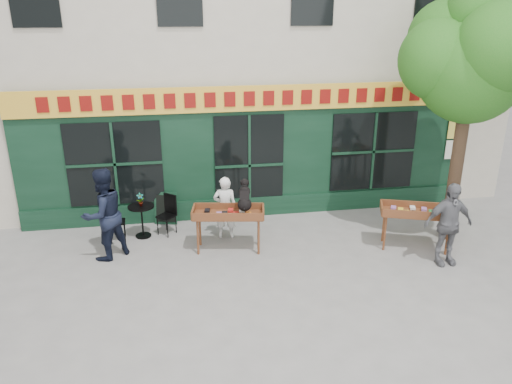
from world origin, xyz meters
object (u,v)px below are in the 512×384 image
(woman, at_px, (225,207))
(man_left, at_px, (104,214))
(man_right, at_px, (448,224))
(book_cart_right, at_px, (417,213))
(dog, at_px, (245,195))
(book_cart_center, at_px, (228,215))
(bistro_table, at_px, (142,215))

(woman, xyz_separation_m, man_left, (-2.59, -0.56, 0.25))
(man_right, relative_size, man_left, 0.89)
(book_cart_right, bearing_deg, woman, -177.55)
(man_right, bearing_deg, man_left, 167.87)
(dog, xyz_separation_m, man_right, (3.99, -1.29, -0.41))
(book_cart_right, relative_size, man_right, 0.92)
(book_cart_center, bearing_deg, bistro_table, 161.80)
(dog, height_order, man_left, man_left)
(book_cart_right, distance_m, bistro_table, 6.14)
(man_right, bearing_deg, book_cart_right, 111.38)
(man_left, bearing_deg, woman, 153.22)
(book_cart_right, distance_m, man_right, 0.81)
(man_right, bearing_deg, bistro_table, 159.02)
(dog, distance_m, man_right, 4.21)
(book_cart_center, relative_size, bistro_table, 2.08)
(dog, relative_size, bistro_table, 0.79)
(book_cart_center, xyz_separation_m, dog, (0.35, -0.05, 0.47))
(dog, xyz_separation_m, bistro_table, (-2.24, 1.04, -0.75))
(woman, bearing_deg, book_cart_right, 172.37)
(woman, bearing_deg, man_right, 164.81)
(dog, bearing_deg, man_right, -8.48)
(woman, relative_size, bistro_table, 1.94)
(book_cart_right, xyz_separation_m, man_left, (-6.63, 0.69, 0.17))
(book_cart_center, xyz_separation_m, book_cart_right, (4.04, -0.59, 0.00))
(book_cart_right, height_order, man_right, man_right)
(man_right, height_order, man_left, man_left)
(book_cart_right, distance_m, man_left, 6.66)
(book_cart_center, height_order, bistro_table, book_cart_center)
(book_cart_center, relative_size, woman, 1.07)
(dog, relative_size, book_cart_right, 0.37)
(dog, xyz_separation_m, man_left, (-2.94, 0.14, -0.30))
(bistro_table, bearing_deg, book_cart_right, -14.98)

